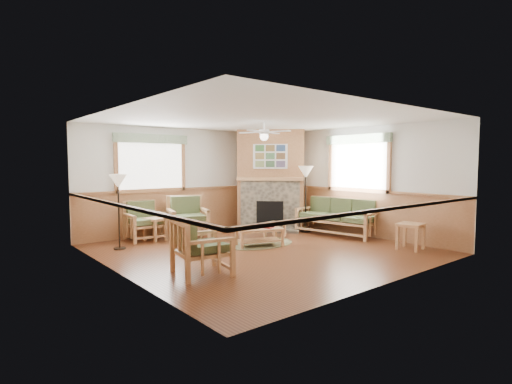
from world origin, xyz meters
TOP-DOWN VIEW (x-y plane):
  - floor at (0.00, 0.00)m, footprint 6.00×6.00m
  - ceiling at (0.00, 0.00)m, footprint 6.00×6.00m
  - wall_back at (0.00, 3.00)m, footprint 6.00×0.02m
  - wall_front at (0.00, -3.00)m, footprint 6.00×0.02m
  - wall_left at (-3.00, 0.00)m, footprint 0.02×6.00m
  - wall_right at (3.00, 0.00)m, footprint 0.02×6.00m
  - wainscot at (0.00, 0.00)m, footprint 6.00×6.00m
  - fireplace at (2.05, 2.05)m, footprint 3.11×3.11m
  - window_back at (-1.10, 2.96)m, footprint 1.90×0.16m
  - window_right at (2.96, -0.20)m, footprint 0.16×1.90m
  - ceiling_fan at (0.30, 0.30)m, footprint 1.59×1.59m
  - sofa at (2.55, 0.12)m, footprint 2.10×1.15m
  - armchair_back_left at (-1.47, 2.55)m, footprint 0.85×0.85m
  - armchair_back_right at (-0.55, 2.16)m, footprint 1.11×1.11m
  - armchair_left at (-1.95, -0.80)m, footprint 0.95×0.95m
  - coffee_table at (0.16, 0.29)m, footprint 1.10×0.81m
  - end_table_chairs at (-1.27, 2.35)m, footprint 0.57×0.55m
  - end_table_sofa at (2.41, -1.96)m, footprint 0.57×0.56m
  - footstool at (1.13, 0.88)m, footprint 0.47×0.47m
  - braided_rug at (0.32, 0.48)m, footprint 1.86×1.86m
  - floor_lamp_left at (-2.31, 1.94)m, footprint 0.44×0.44m
  - floor_lamp_right at (2.25, 0.91)m, footprint 0.41×0.41m
  - book_red at (0.31, 0.24)m, footprint 0.32×0.36m
  - book_dark at (0.01, 0.36)m, footprint 0.22×0.29m

SIDE VIEW (x-z plane):
  - floor at x=0.00m, z-range -0.01..0.00m
  - braided_rug at x=0.32m, z-range 0.00..0.01m
  - footstool at x=1.13m, z-range 0.00..0.36m
  - coffee_table at x=0.16m, z-range 0.00..0.40m
  - end_table_chairs at x=-1.27m, z-range 0.00..0.53m
  - end_table_sofa at x=2.41m, z-range 0.00..0.55m
  - book_dark at x=0.01m, z-range 0.41..0.43m
  - book_red at x=0.31m, z-range 0.41..0.44m
  - armchair_back_left at x=-1.47m, z-range 0.00..0.91m
  - sofa at x=2.55m, z-range 0.00..0.91m
  - armchair_left at x=-1.95m, z-range 0.00..0.92m
  - armchair_back_right at x=-0.55m, z-range 0.00..1.00m
  - wainscot at x=0.00m, z-range 0.00..1.10m
  - floor_lamp_left at x=-2.31m, z-range 0.00..1.59m
  - floor_lamp_right at x=2.25m, z-range 0.00..1.74m
  - wall_back at x=0.00m, z-range 0.00..2.70m
  - wall_front at x=0.00m, z-range 0.00..2.70m
  - wall_left at x=-3.00m, z-range 0.00..2.70m
  - wall_right at x=3.00m, z-range 0.00..2.70m
  - fireplace at x=2.05m, z-range 0.00..2.70m
  - window_back at x=-1.10m, z-range 1.78..3.28m
  - window_right at x=2.96m, z-range 1.78..3.28m
  - ceiling_fan at x=0.30m, z-range 2.48..2.84m
  - ceiling at x=0.00m, z-range 2.70..2.71m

